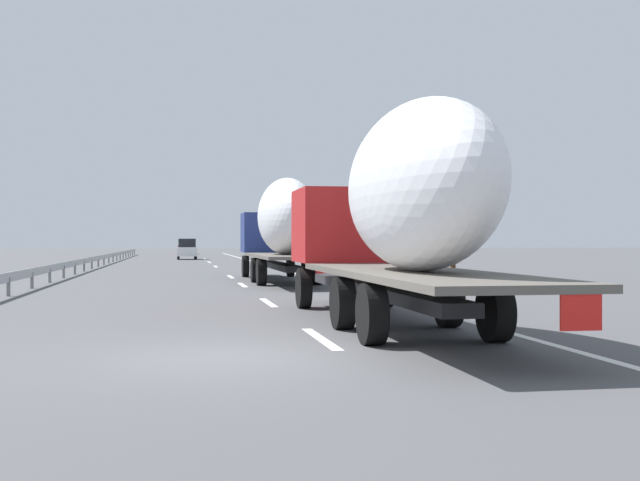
% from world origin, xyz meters
% --- Properties ---
extents(ground_plane, '(260.00, 260.00, 0.00)m').
position_xyz_m(ground_plane, '(40.00, 0.00, 0.00)').
color(ground_plane, '#4C4C4F').
extents(lane_stripe_0, '(3.20, 0.20, 0.01)m').
position_xyz_m(lane_stripe_0, '(2.00, -1.80, 0.00)').
color(lane_stripe_0, white).
rests_on(lane_stripe_0, ground_plane).
extents(lane_stripe_1, '(3.20, 0.20, 0.01)m').
position_xyz_m(lane_stripe_1, '(10.34, -1.80, 0.00)').
color(lane_stripe_1, white).
rests_on(lane_stripe_1, ground_plane).
extents(lane_stripe_2, '(3.20, 0.20, 0.01)m').
position_xyz_m(lane_stripe_2, '(19.43, -1.80, 0.00)').
color(lane_stripe_2, white).
rests_on(lane_stripe_2, ground_plane).
extents(lane_stripe_3, '(3.20, 0.20, 0.01)m').
position_xyz_m(lane_stripe_3, '(26.57, -1.80, 0.00)').
color(lane_stripe_3, white).
rests_on(lane_stripe_3, ground_plane).
extents(lane_stripe_4, '(3.20, 0.20, 0.01)m').
position_xyz_m(lane_stripe_4, '(42.08, -1.80, 0.00)').
color(lane_stripe_4, white).
rests_on(lane_stripe_4, ground_plane).
extents(lane_stripe_5, '(3.20, 0.20, 0.01)m').
position_xyz_m(lane_stripe_5, '(52.20, -1.80, 0.00)').
color(lane_stripe_5, white).
rests_on(lane_stripe_5, ground_plane).
extents(lane_stripe_6, '(3.20, 0.20, 0.01)m').
position_xyz_m(lane_stripe_6, '(54.43, -1.80, 0.00)').
color(lane_stripe_6, white).
rests_on(lane_stripe_6, ground_plane).
extents(lane_stripe_7, '(3.20, 0.20, 0.01)m').
position_xyz_m(lane_stripe_7, '(64.62, -1.80, 0.00)').
color(lane_stripe_7, white).
rests_on(lane_stripe_7, ground_plane).
extents(edge_line_right, '(110.00, 0.20, 0.01)m').
position_xyz_m(edge_line_right, '(45.00, -5.50, 0.00)').
color(edge_line_right, white).
rests_on(edge_line_right, ground_plane).
extents(truck_lead, '(13.82, 2.55, 4.30)m').
position_xyz_m(truck_lead, '(21.25, -3.60, 2.44)').
color(truck_lead, navy).
rests_on(truck_lead, ground_plane).
extents(truck_trailing, '(13.67, 2.55, 4.29)m').
position_xyz_m(truck_trailing, '(3.29, -3.60, 2.42)').
color(truck_trailing, '#B21919').
rests_on(truck_trailing, ground_plane).
extents(car_white_van, '(4.04, 1.81, 1.95)m').
position_xyz_m(car_white_van, '(63.45, -0.12, 0.97)').
color(car_white_van, white).
rests_on(car_white_van, ground_plane).
extents(car_red_compact, '(4.79, 1.82, 1.77)m').
position_xyz_m(car_red_compact, '(93.45, -0.15, 0.91)').
color(car_red_compact, red).
rests_on(car_red_compact, ground_plane).
extents(road_sign, '(0.10, 0.90, 3.34)m').
position_xyz_m(road_sign, '(41.92, -6.70, 2.31)').
color(road_sign, gray).
rests_on(road_sign, ground_plane).
extents(tree_0, '(2.41, 2.41, 5.75)m').
position_xyz_m(tree_0, '(26.37, -13.05, 3.79)').
color(tree_0, '#472D19').
rests_on(tree_0, ground_plane).
extents(tree_1, '(2.62, 2.62, 7.57)m').
position_xyz_m(tree_1, '(32.08, -9.69, 4.72)').
color(tree_1, '#472D19').
rests_on(tree_1, ground_plane).
extents(tree_2, '(3.73, 3.73, 7.76)m').
position_xyz_m(tree_2, '(71.10, -10.89, 4.81)').
color(tree_2, '#472D19').
rests_on(tree_2, ground_plane).
extents(tree_3, '(3.12, 3.12, 5.56)m').
position_xyz_m(tree_3, '(71.89, -13.19, 3.59)').
color(tree_3, '#472D19').
rests_on(tree_3, ground_plane).
extents(tree_4, '(3.01, 3.01, 5.52)m').
position_xyz_m(tree_4, '(86.47, -10.13, 3.64)').
color(tree_4, '#472D19').
rests_on(tree_4, ground_plane).
extents(guardrail_median, '(94.00, 0.10, 0.76)m').
position_xyz_m(guardrail_median, '(43.00, 6.00, 0.58)').
color(guardrail_median, '#9EA0A5').
rests_on(guardrail_median, ground_plane).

